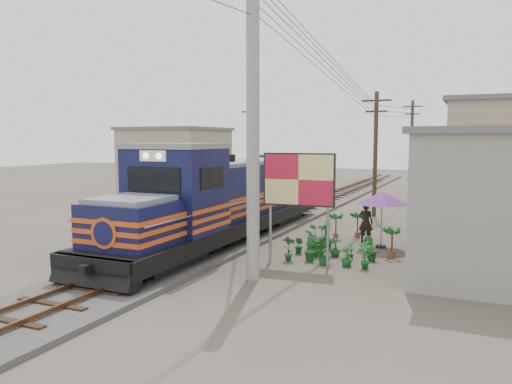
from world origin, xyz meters
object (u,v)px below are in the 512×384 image
at_px(locomotive, 225,200).
at_px(market_umbrella, 382,198).
at_px(billboard, 299,182).
at_px(vendor, 366,222).

bearing_deg(locomotive, market_umbrella, 12.76).
relative_size(billboard, vendor, 2.27).
relative_size(locomotive, billboard, 4.22).
xyz_separation_m(locomotive, market_umbrella, (6.33, 1.43, 0.24)).
height_order(locomotive, vendor, locomotive).
height_order(billboard, market_umbrella, billboard).
bearing_deg(market_umbrella, locomotive, -167.24).
xyz_separation_m(billboard, market_umbrella, (2.15, 3.97, -0.87)).
bearing_deg(locomotive, vendor, 21.36).
relative_size(locomotive, market_umbrella, 6.02).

